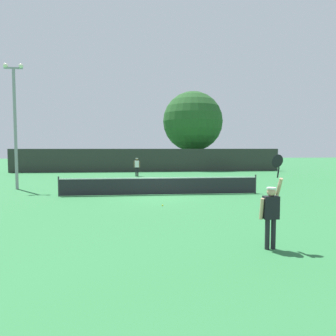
% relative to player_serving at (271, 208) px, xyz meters
% --- Properties ---
extents(ground_plane, '(120.00, 120.00, 0.00)m').
position_rel_player_serving_xyz_m(ground_plane, '(-2.12, 9.36, -1.05)').
color(ground_plane, '#2D723D').
extents(tennis_net, '(10.92, 0.08, 1.07)m').
position_rel_player_serving_xyz_m(tennis_net, '(-2.12, 9.36, -0.54)').
color(tennis_net, '#232328').
rests_on(tennis_net, ground).
extents(perimeter_fence, '(29.10, 0.12, 2.47)m').
position_rel_player_serving_xyz_m(perimeter_fence, '(-2.12, 25.92, 0.19)').
color(perimeter_fence, '#2D332D').
rests_on(perimeter_fence, ground).
extents(player_serving, '(0.68, 0.38, 2.42)m').
position_rel_player_serving_xyz_m(player_serving, '(0.00, 0.00, 0.00)').
color(player_serving, black).
rests_on(player_serving, ground).
extents(player_receiving, '(0.57, 0.24, 1.65)m').
position_rel_player_serving_xyz_m(player_receiving, '(-3.39, 20.53, -0.04)').
color(player_receiving, white).
rests_on(player_receiving, ground).
extents(tennis_ball, '(0.07, 0.07, 0.07)m').
position_rel_player_serving_xyz_m(tennis_ball, '(-2.26, 6.07, -1.02)').
color(tennis_ball, '#CCE033').
rests_on(tennis_ball, ground).
extents(light_pole, '(1.18, 0.28, 7.72)m').
position_rel_player_serving_xyz_m(light_pole, '(-10.86, 12.59, 3.37)').
color(light_pole, gray).
rests_on(light_pole, ground).
extents(large_tree, '(7.27, 7.27, 9.43)m').
position_rel_player_serving_xyz_m(large_tree, '(3.45, 30.11, 4.74)').
color(large_tree, brown).
rests_on(large_tree, ground).
extents(parked_car_near, '(1.93, 4.21, 1.69)m').
position_rel_player_serving_xyz_m(parked_car_near, '(0.33, 31.66, -0.27)').
color(parked_car_near, '#B7B7BC').
rests_on(parked_car_near, ground).
extents(parked_car_mid, '(2.39, 4.40, 1.69)m').
position_rel_player_serving_xyz_m(parked_car_mid, '(4.10, 30.92, -0.27)').
color(parked_car_mid, black).
rests_on(parked_car_mid, ground).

